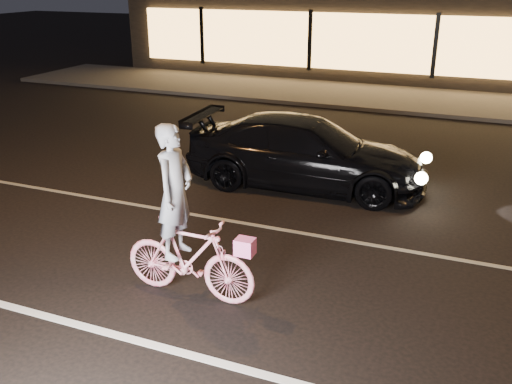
% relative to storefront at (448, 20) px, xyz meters
% --- Properties ---
extents(ground, '(90.00, 90.00, 0.00)m').
position_rel_storefront_xyz_m(ground, '(0.00, -18.97, -2.15)').
color(ground, black).
rests_on(ground, ground).
extents(lane_stripe_near, '(60.00, 0.12, 0.01)m').
position_rel_storefront_xyz_m(lane_stripe_near, '(0.00, -20.47, -2.14)').
color(lane_stripe_near, silver).
rests_on(lane_stripe_near, ground).
extents(lane_stripe_far, '(60.00, 0.10, 0.01)m').
position_rel_storefront_xyz_m(lane_stripe_far, '(0.00, -16.97, -2.14)').
color(lane_stripe_far, gray).
rests_on(lane_stripe_far, ground).
extents(sidewalk, '(30.00, 4.00, 0.12)m').
position_rel_storefront_xyz_m(sidewalk, '(0.00, -5.97, -2.09)').
color(sidewalk, '#383533').
rests_on(sidewalk, ground).
extents(storefront, '(25.40, 8.42, 4.20)m').
position_rel_storefront_xyz_m(storefront, '(0.00, 0.00, 0.00)').
color(storefront, black).
rests_on(storefront, ground).
extents(cyclist, '(1.83, 0.63, 2.31)m').
position_rel_storefront_xyz_m(cyclist, '(-1.42, -19.34, -1.33)').
color(cyclist, '#FF3369').
rests_on(cyclist, ground).
extents(sedan, '(4.79, 2.15, 1.36)m').
position_rel_storefront_xyz_m(sedan, '(-1.25, -14.81, -1.47)').
color(sedan, black).
rests_on(sedan, ground).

